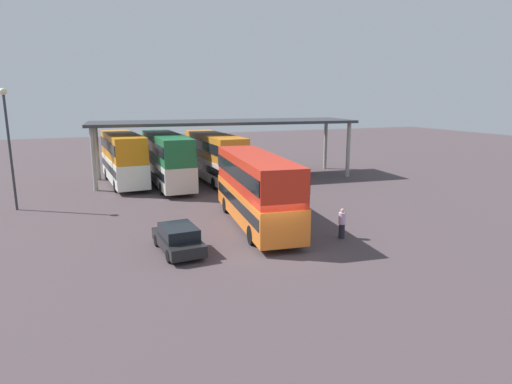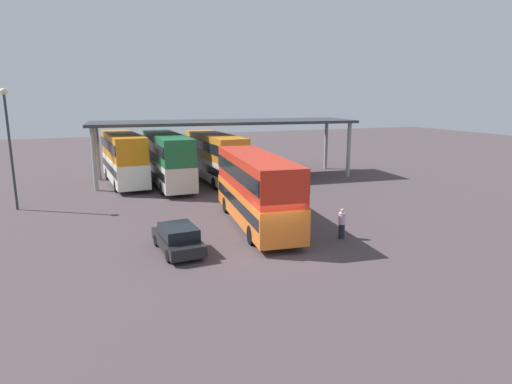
{
  "view_description": "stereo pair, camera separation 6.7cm",
  "coord_description": "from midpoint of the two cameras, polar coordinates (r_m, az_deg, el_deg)",
  "views": [
    {
      "loc": [
        -8.57,
        -18.37,
        7.46
      ],
      "look_at": [
        0.9,
        4.76,
        2.0
      ],
      "focal_mm": 30.8,
      "sensor_mm": 36.0,
      "label": 1
    },
    {
      "loc": [
        -8.51,
        -18.4,
        7.46
      ],
      "look_at": [
        0.9,
        4.76,
        2.0
      ],
      "focal_mm": 30.8,
      "sensor_mm": 36.0,
      "label": 2
    }
  ],
  "objects": [
    {
      "name": "ground_plane",
      "position": [
        21.6,
        2.52,
        -7.9
      ],
      "size": [
        140.0,
        140.0,
        0.0
      ],
      "primitive_type": "plane",
      "color": "#4B3E42"
    },
    {
      "name": "double_decker_main",
      "position": [
        25.54,
        -0.08,
        0.61
      ],
      "size": [
        3.78,
        10.91,
        4.14
      ],
      "rotation": [
        0.0,
        0.0,
        1.45
      ],
      "color": "orange",
      "rests_on": "ground_plane"
    },
    {
      "name": "parked_hatchback",
      "position": [
        21.84,
        -10.16,
        -5.98
      ],
      "size": [
        1.9,
        4.12,
        1.35
      ],
      "rotation": [
        0.0,
        0.0,
        1.62
      ],
      "color": "black",
      "rests_on": "ground_plane"
    },
    {
      "name": "double_decker_near_canopy",
      "position": [
        39.5,
        -16.9,
        4.4
      ],
      "size": [
        2.99,
        10.22,
        4.35
      ],
      "rotation": [
        0.0,
        0.0,
        1.61
      ],
      "color": "white",
      "rests_on": "ground_plane"
    },
    {
      "name": "double_decker_mid_row",
      "position": [
        38.03,
        -11.58,
        4.4
      ],
      "size": [
        2.55,
        11.42,
        4.36
      ],
      "rotation": [
        0.0,
        0.0,
        1.57
      ],
      "color": "silver",
      "rests_on": "ground_plane"
    },
    {
      "name": "double_decker_far_right",
      "position": [
        39.29,
        -5.45,
        4.73
      ],
      "size": [
        2.73,
        10.93,
        4.21
      ],
      "rotation": [
        0.0,
        0.0,
        1.59
      ],
      "color": "white",
      "rests_on": "ground_plane"
    },
    {
      "name": "depot_canopy",
      "position": [
        40.43,
        -4.11,
        8.8
      ],
      "size": [
        24.24,
        8.43,
        5.3
      ],
      "rotation": [
        0.0,
        0.0,
        -0.1
      ],
      "color": "#33353A",
      "rests_on": "ground_plane"
    },
    {
      "name": "lamppost_tall",
      "position": [
        32.88,
        -29.55,
        6.46
      ],
      "size": [
        0.44,
        0.44,
        7.98
      ],
      "color": "#33353A",
      "rests_on": "ground_plane"
    },
    {
      "name": "pedestrian_waiting",
      "position": [
        23.92,
        11.03,
        -4.04
      ],
      "size": [
        0.38,
        0.38,
        1.64
      ],
      "rotation": [
        0.0,
        0.0,
        2.96
      ],
      "color": "#262633",
      "rests_on": "ground_plane"
    }
  ]
}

